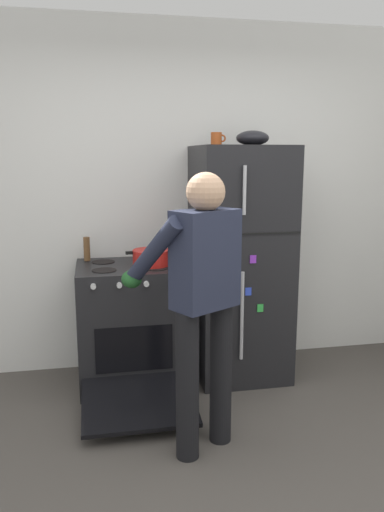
{
  "coord_description": "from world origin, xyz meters",
  "views": [
    {
      "loc": [
        -0.64,
        -2.02,
        1.68
      ],
      "look_at": [
        0.02,
        1.32,
        1.0
      ],
      "focal_mm": 35.2,
      "sensor_mm": 36.0,
      "label": 1
    }
  ],
  "objects_px": {
    "red_pot": "(152,257)",
    "mixing_bowl": "(253,138)",
    "person_cook": "(200,289)",
    "stove_range": "(131,326)",
    "pepper_mill": "(87,249)",
    "coffee_mug": "(217,139)",
    "refrigerator": "(240,263)"
  },
  "relations": [
    {
      "from": "person_cook",
      "to": "coffee_mug",
      "type": "height_order",
      "value": "coffee_mug"
    },
    {
      "from": "refrigerator",
      "to": "red_pot",
      "type": "distance_m",
      "value": 0.69
    },
    {
      "from": "refrigerator",
      "to": "person_cook",
      "type": "xyz_separation_m",
      "value": [
        -0.51,
        -0.96,
        0.08
      ]
    },
    {
      "from": "stove_range",
      "to": "refrigerator",
      "type": "bearing_deg",
      "value": 1.19
    },
    {
      "from": "red_pot",
      "to": "person_cook",
      "type": "bearing_deg",
      "value": -79.59
    },
    {
      "from": "red_pot",
      "to": "mixing_bowl",
      "type": "relative_size",
      "value": 1.55
    },
    {
      "from": "stove_range",
      "to": "coffee_mug",
      "type": "height_order",
      "value": "coffee_mug"
    },
    {
      "from": "stove_range",
      "to": "coffee_mug",
      "type": "distance_m",
      "value": 1.52
    },
    {
      "from": "stove_range",
      "to": "coffee_mug",
      "type": "xyz_separation_m",
      "value": [
        0.66,
        0.07,
        1.36
      ]
    },
    {
      "from": "pepper_mill",
      "to": "coffee_mug",
      "type": "bearing_deg",
      "value": -8.86
    },
    {
      "from": "coffee_mug",
      "to": "red_pot",
      "type": "bearing_deg",
      "value": -168.73
    },
    {
      "from": "refrigerator",
      "to": "pepper_mill",
      "type": "bearing_deg",
      "value": 170.03
    },
    {
      "from": "coffee_mug",
      "to": "mixing_bowl",
      "type": "distance_m",
      "value": 0.26
    },
    {
      "from": "stove_range",
      "to": "pepper_mill",
      "type": "height_order",
      "value": "pepper_mill"
    },
    {
      "from": "coffee_mug",
      "to": "pepper_mill",
      "type": "bearing_deg",
      "value": 171.14
    },
    {
      "from": "coffee_mug",
      "to": "mixing_bowl",
      "type": "bearing_deg",
      "value": -10.99
    },
    {
      "from": "refrigerator",
      "to": "red_pot",
      "type": "bearing_deg",
      "value": -175.82
    },
    {
      "from": "person_cook",
      "to": "red_pot",
      "type": "xyz_separation_m",
      "value": [
        -0.17,
        0.91,
        0.0
      ]
    },
    {
      "from": "red_pot",
      "to": "mixing_bowl",
      "type": "distance_m",
      "value": 1.14
    },
    {
      "from": "refrigerator",
      "to": "coffee_mug",
      "type": "height_order",
      "value": "coffee_mug"
    },
    {
      "from": "person_cook",
      "to": "mixing_bowl",
      "type": "bearing_deg",
      "value": 58.3
    },
    {
      "from": "person_cook",
      "to": "mixing_bowl",
      "type": "distance_m",
      "value": 1.41
    },
    {
      "from": "coffee_mug",
      "to": "person_cook",
      "type": "bearing_deg",
      "value": -108.36
    },
    {
      "from": "red_pot",
      "to": "mixing_bowl",
      "type": "height_order",
      "value": "mixing_bowl"
    },
    {
      "from": "pepper_mill",
      "to": "person_cook",
      "type": "bearing_deg",
      "value": -61.59
    },
    {
      "from": "stove_range",
      "to": "person_cook",
      "type": "bearing_deg",
      "value": -70.84
    },
    {
      "from": "person_cook",
      "to": "red_pot",
      "type": "relative_size",
      "value": 4.31
    },
    {
      "from": "person_cook",
      "to": "pepper_mill",
      "type": "bearing_deg",
      "value": 118.41
    },
    {
      "from": "person_cook",
      "to": "pepper_mill",
      "type": "height_order",
      "value": "person_cook"
    },
    {
      "from": "coffee_mug",
      "to": "stove_range",
      "type": "bearing_deg",
      "value": -174.16
    },
    {
      "from": "red_pot",
      "to": "pepper_mill",
      "type": "relative_size",
      "value": 2.07
    },
    {
      "from": "refrigerator",
      "to": "red_pot",
      "type": "height_order",
      "value": "refrigerator"
    }
  ]
}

